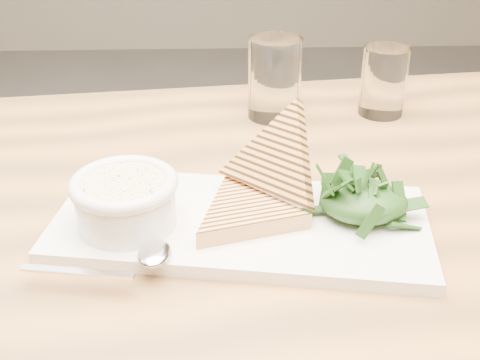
{
  "coord_description": "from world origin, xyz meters",
  "views": [
    {
      "loc": [
        -0.07,
        -0.64,
        1.13
      ],
      "look_at": [
        -0.05,
        -0.08,
        0.81
      ],
      "focal_mm": 45.0,
      "sensor_mm": 36.0,
      "label": 1
    }
  ],
  "objects_px": {
    "table_top": "(305,211)",
    "glass_far": "(384,81)",
    "platter": "(241,224)",
    "glass_near": "(275,78)",
    "soup_bowl": "(126,207)"
  },
  "relations": [
    {
      "from": "soup_bowl",
      "to": "glass_near",
      "type": "xyz_separation_m",
      "value": [
        0.18,
        0.31,
        0.02
      ]
    },
    {
      "from": "soup_bowl",
      "to": "glass_far",
      "type": "xyz_separation_m",
      "value": [
        0.34,
        0.31,
        0.02
      ]
    },
    {
      "from": "platter",
      "to": "glass_far",
      "type": "height_order",
      "value": "glass_far"
    },
    {
      "from": "table_top",
      "to": "glass_far",
      "type": "relative_size",
      "value": 10.98
    },
    {
      "from": "glass_near",
      "to": "soup_bowl",
      "type": "bearing_deg",
      "value": -120.15
    },
    {
      "from": "table_top",
      "to": "platter",
      "type": "distance_m",
      "value": 0.11
    },
    {
      "from": "table_top",
      "to": "glass_far",
      "type": "xyz_separation_m",
      "value": [
        0.15,
        0.24,
        0.07
      ]
    },
    {
      "from": "platter",
      "to": "glass_far",
      "type": "xyz_separation_m",
      "value": [
        0.23,
        0.31,
        0.04
      ]
    },
    {
      "from": "soup_bowl",
      "to": "glass_near",
      "type": "bearing_deg",
      "value": 59.85
    },
    {
      "from": "platter",
      "to": "glass_far",
      "type": "bearing_deg",
      "value": 53.78
    },
    {
      "from": "platter",
      "to": "glass_far",
      "type": "distance_m",
      "value": 0.38
    },
    {
      "from": "soup_bowl",
      "to": "glass_far",
      "type": "height_order",
      "value": "glass_far"
    },
    {
      "from": "table_top",
      "to": "glass_far",
      "type": "distance_m",
      "value": 0.29
    },
    {
      "from": "platter",
      "to": "glass_near",
      "type": "xyz_separation_m",
      "value": [
        0.06,
        0.3,
        0.05
      ]
    },
    {
      "from": "glass_near",
      "to": "glass_far",
      "type": "height_order",
      "value": "glass_near"
    }
  ]
}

